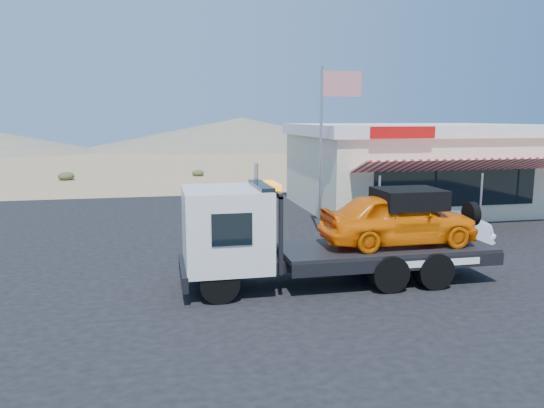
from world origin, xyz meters
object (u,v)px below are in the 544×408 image
at_px(white_sedan, 413,222).
at_px(jerky_store, 411,166).
at_px(tow_truck, 331,229).
at_px(flagpole, 327,130).

relative_size(white_sedan, jerky_store, 0.46).
bearing_deg(tow_truck, white_sedan, 39.61).
bearing_deg(jerky_store, flagpole, -141.21).
bearing_deg(flagpole, tow_truck, -106.71).
xyz_separation_m(tow_truck, flagpole, (1.76, 5.87, 2.34)).
bearing_deg(flagpole, white_sedan, -50.18).
distance_m(tow_truck, white_sedan, 5.14).
distance_m(white_sedan, jerky_store, 7.94).
bearing_deg(flagpole, jerky_store, 38.79).
distance_m(tow_truck, jerky_store, 12.68).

